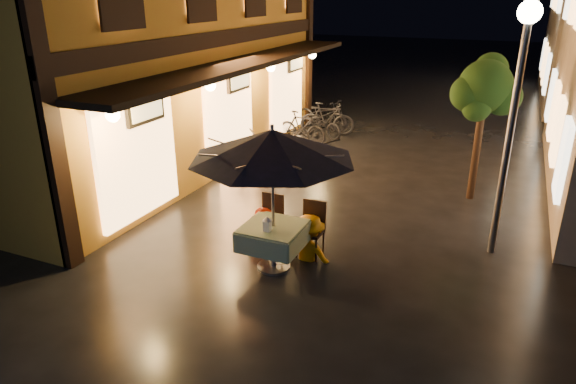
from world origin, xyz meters
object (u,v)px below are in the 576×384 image
at_px(patio_umbrella, 272,145).
at_px(table_lantern, 267,223).
at_px(cafe_table, 273,236).
at_px(person_orange, 262,209).
at_px(person_yellow, 309,217).
at_px(bicycle_0, 255,158).
at_px(streetlamp_near, 517,88).

relative_size(patio_umbrella, table_lantern, 10.56).
distance_m(cafe_table, table_lantern, 0.39).
distance_m(cafe_table, person_orange, 0.74).
xyz_separation_m(person_orange, person_yellow, (0.88, 0.03, -0.01)).
relative_size(patio_umbrella, person_yellow, 1.72).
bearing_deg(bicycle_0, streetlamp_near, -132.25).
relative_size(patio_umbrella, bicycle_0, 1.45).
relative_size(cafe_table, person_orange, 0.63).
xyz_separation_m(patio_umbrella, person_yellow, (0.41, 0.58, -1.38)).
bearing_deg(person_orange, bicycle_0, -41.81).
relative_size(person_orange, bicycle_0, 0.86).
height_order(streetlamp_near, patio_umbrella, streetlamp_near).
height_order(cafe_table, person_orange, person_orange).
bearing_deg(streetlamp_near, table_lantern, -145.37).
bearing_deg(cafe_table, person_yellow, 54.70).
relative_size(cafe_table, person_yellow, 0.64).
bearing_deg(bicycle_0, person_orange, -174.73).
height_order(patio_umbrella, table_lantern, patio_umbrella).
bearing_deg(table_lantern, person_yellow, 62.74).
xyz_separation_m(person_yellow, bicycle_0, (-2.79, 3.37, -0.29)).
distance_m(person_orange, person_yellow, 0.88).
bearing_deg(person_orange, patio_umbrella, 149.74).
distance_m(patio_umbrella, person_yellow, 1.55).
bearing_deg(streetlamp_near, cafe_table, -147.97).
height_order(patio_umbrella, bicycle_0, patio_umbrella).
bearing_deg(cafe_table, table_lantern, -90.00).
height_order(person_orange, bicycle_0, person_orange).
distance_m(person_yellow, bicycle_0, 4.38).
xyz_separation_m(streetlamp_near, table_lantern, (-3.31, -2.29, -2.00)).
bearing_deg(person_orange, person_yellow, -158.94).
distance_m(patio_umbrella, table_lantern, 1.25).
xyz_separation_m(person_orange, bicycle_0, (-1.91, 3.40, -0.30)).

